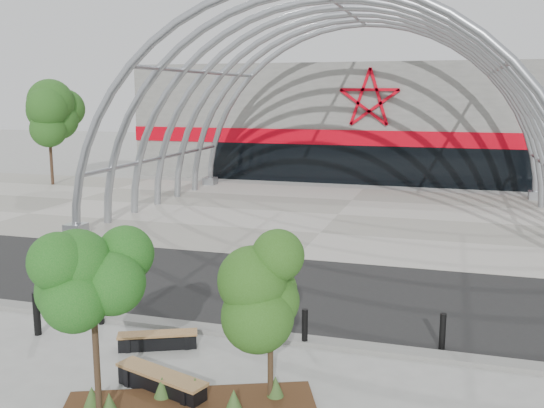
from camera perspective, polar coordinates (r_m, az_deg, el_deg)
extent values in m
plane|color=gray|center=(16.04, -4.20, -11.70)|extent=(140.00, 140.00, 0.00)
cube|color=black|center=(19.14, -0.43, -7.91)|extent=(140.00, 7.00, 0.02)
cube|color=gray|center=(30.44, 6.24, -1.01)|extent=(60.00, 17.00, 0.04)
cube|color=slate|center=(15.80, -4.53, -11.82)|extent=(60.00, 0.50, 0.12)
cube|color=slate|center=(47.70, 10.34, 7.84)|extent=(34.00, 15.00, 8.00)
cube|color=black|center=(40.54, 9.01, 3.61)|extent=(22.00, 0.25, 2.60)
cube|color=#C20010|center=(40.37, 9.09, 6.15)|extent=(34.00, 0.30, 1.00)
torus|color=#91959B|center=(23.30, 2.84, -4.58)|extent=(20.36, 0.36, 20.36)
torus|color=#91959B|center=(25.66, 4.18, -3.19)|extent=(20.36, 0.36, 20.36)
torus|color=#91959B|center=(28.05, 5.30, -2.03)|extent=(20.36, 0.36, 20.36)
torus|color=#91959B|center=(30.45, 6.23, -1.05)|extent=(20.36, 0.36, 20.36)
torus|color=#91959B|center=(32.86, 7.03, -0.22)|extent=(20.36, 0.36, 20.36)
torus|color=#91959B|center=(35.29, 7.72, 0.50)|extent=(20.36, 0.36, 20.36)
torus|color=#91959B|center=(37.73, 8.33, 1.13)|extent=(20.36, 0.36, 20.36)
cylinder|color=#91959B|center=(29.43, 20.48, 11.82)|extent=(0.20, 15.00, 0.20)
cylinder|color=#91959B|center=(30.10, 6.63, 17.95)|extent=(0.20, 15.00, 0.20)
cylinder|color=#91959B|center=(31.90, -6.38, 12.24)|extent=(0.20, 15.00, 0.20)
cylinder|color=#91959B|center=(33.16, -10.36, 4.31)|extent=(0.20, 15.00, 0.20)
cube|color=#91959B|center=(27.34, -17.97, -2.29)|extent=(0.80, 0.80, 0.50)
cube|color=#91959B|center=(40.35, -5.86, 2.15)|extent=(0.80, 0.80, 0.50)
cube|color=#91959B|center=(37.60, 23.58, 0.72)|extent=(0.80, 0.80, 0.50)
cube|color=#331E10|center=(12.46, -7.71, -18.39)|extent=(5.06, 3.21, 0.09)
cone|color=#3D5E28|center=(12.34, -15.06, -17.65)|extent=(0.34, 0.34, 0.42)
cone|color=#3D5E28|center=(12.59, -7.25, -16.76)|extent=(0.34, 0.34, 0.42)
cone|color=#3D5E28|center=(12.08, -3.61, -17.91)|extent=(0.34, 0.34, 0.42)
cone|color=#3D5E28|center=(12.71, -10.30, -16.56)|extent=(0.34, 0.34, 0.42)
cone|color=#3D5E28|center=(12.54, 0.32, -16.76)|extent=(0.34, 0.34, 0.42)
cone|color=#3D5E28|center=(12.65, -16.59, -16.99)|extent=(0.34, 0.34, 0.42)
cylinder|color=black|center=(12.04, -16.12, -15.01)|extent=(0.12, 0.12, 1.89)
ellipsoid|color=#125213|center=(11.42, -16.56, -7.18)|extent=(1.62, 1.62, 2.06)
cylinder|color=#322312|center=(12.28, -0.15, -14.53)|extent=(0.11, 0.11, 1.71)
ellipsoid|color=#254A12|center=(11.71, -0.15, -7.62)|extent=(1.41, 1.41, 1.86)
cube|color=black|center=(15.11, -10.69, -12.66)|extent=(1.82, 1.07, 0.31)
cube|color=black|center=(15.15, -13.35, -12.58)|extent=(0.27, 0.41, 0.37)
cube|color=black|center=(15.07, -8.01, -12.53)|extent=(0.27, 0.41, 0.37)
cube|color=brown|center=(15.02, -10.72, -11.92)|extent=(1.88, 1.15, 0.06)
cube|color=black|center=(13.04, -10.39, -16.44)|extent=(2.14, 1.04, 0.36)
cube|color=black|center=(13.55, -12.86, -15.30)|extent=(0.27, 0.48, 0.42)
cube|color=black|center=(12.53, -7.69, -17.37)|extent=(0.27, 0.48, 0.42)
cube|color=brown|center=(12.93, -10.42, -15.47)|extent=(2.21, 1.13, 0.06)
cylinder|color=black|center=(16.58, -21.27, -9.59)|extent=(0.18, 0.18, 1.12)
cylinder|color=black|center=(16.82, -15.83, -9.46)|extent=(0.14, 0.14, 0.85)
cylinder|color=black|center=(16.12, -1.23, -9.93)|extent=(0.14, 0.14, 0.85)
cylinder|color=black|center=(14.93, 3.10, -11.52)|extent=(0.15, 0.15, 0.91)
cylinder|color=black|center=(15.19, 15.75, -11.52)|extent=(0.15, 0.15, 0.91)
cylinder|color=#301E14|center=(42.53, -20.06, 3.90)|extent=(0.20, 0.20, 3.30)
ellipsoid|color=#1A4614|center=(42.32, -20.32, 7.93)|extent=(3.00, 3.00, 3.60)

